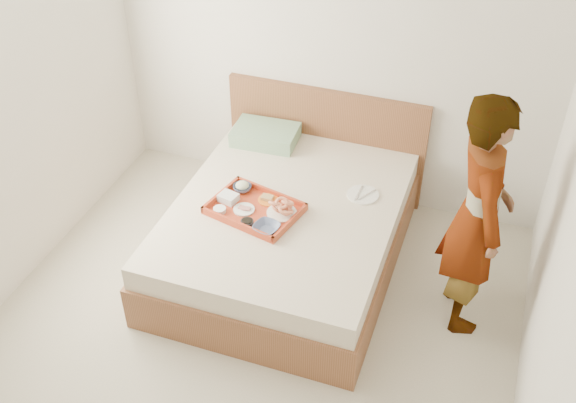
% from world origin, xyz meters
% --- Properties ---
extents(ground, '(3.50, 4.00, 0.01)m').
position_xyz_m(ground, '(0.00, 0.00, 0.00)').
color(ground, beige).
rests_on(ground, ground).
extents(wall_back, '(3.50, 0.01, 2.60)m').
position_xyz_m(wall_back, '(0.00, 2.00, 1.30)').
color(wall_back, silver).
rests_on(wall_back, ground).
extents(wall_right, '(0.01, 4.00, 2.60)m').
position_xyz_m(wall_right, '(1.75, 0.00, 1.30)').
color(wall_right, silver).
rests_on(wall_right, ground).
extents(bed, '(1.65, 2.00, 0.53)m').
position_xyz_m(bed, '(-0.00, 1.00, 0.27)').
color(bed, brown).
rests_on(bed, ground).
extents(headboard, '(1.65, 0.06, 0.95)m').
position_xyz_m(headboard, '(-0.00, 1.97, 0.47)').
color(headboard, brown).
rests_on(headboard, ground).
extents(pillow, '(0.53, 0.37, 0.12)m').
position_xyz_m(pillow, '(-0.44, 1.73, 0.59)').
color(pillow, '#81A783').
rests_on(pillow, bed).
extents(tray, '(0.70, 0.57, 0.06)m').
position_xyz_m(tray, '(-0.19, 0.86, 0.56)').
color(tray, '#B54D29').
rests_on(tray, bed).
extents(prawn_plate, '(0.25, 0.25, 0.01)m').
position_xyz_m(prawn_plate, '(0.01, 0.88, 0.55)').
color(prawn_plate, white).
rests_on(prawn_plate, tray).
extents(navy_bowl_big, '(0.21, 0.21, 0.04)m').
position_xyz_m(navy_bowl_big, '(-0.03, 0.68, 0.57)').
color(navy_bowl_big, navy).
rests_on(navy_bowl_big, tray).
extents(sauce_dish, '(0.11, 0.11, 0.03)m').
position_xyz_m(sauce_dish, '(-0.17, 0.69, 0.56)').
color(sauce_dish, black).
rests_on(sauce_dish, tray).
extents(meat_plate, '(0.18, 0.18, 0.01)m').
position_xyz_m(meat_plate, '(-0.26, 0.83, 0.55)').
color(meat_plate, white).
rests_on(meat_plate, tray).
extents(bread_plate, '(0.18, 0.18, 0.01)m').
position_xyz_m(bread_plate, '(-0.13, 0.99, 0.55)').
color(bread_plate, orange).
rests_on(bread_plate, tray).
extents(salad_bowl, '(0.16, 0.16, 0.04)m').
position_xyz_m(salad_bowl, '(-0.35, 1.04, 0.57)').
color(salad_bowl, navy).
rests_on(salad_bowl, tray).
extents(plastic_tub, '(0.15, 0.13, 0.06)m').
position_xyz_m(plastic_tub, '(-0.40, 0.89, 0.57)').
color(plastic_tub, silver).
rests_on(plastic_tub, tray).
extents(cheese_round, '(0.11, 0.11, 0.03)m').
position_xyz_m(cheese_round, '(-0.41, 0.76, 0.56)').
color(cheese_round, white).
rests_on(cheese_round, tray).
extents(dinner_plate, '(0.30, 0.30, 0.01)m').
position_xyz_m(dinner_plate, '(0.49, 1.29, 0.54)').
color(dinner_plate, white).
rests_on(dinner_plate, bed).
extents(person, '(0.58, 0.72, 1.71)m').
position_xyz_m(person, '(1.30, 0.91, 0.86)').
color(person, silver).
rests_on(person, ground).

